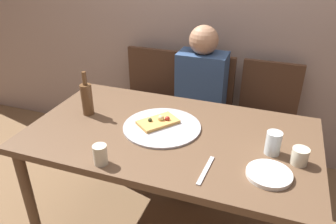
% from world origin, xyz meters
% --- Properties ---
extents(dining_table, '(1.57, 0.88, 0.76)m').
position_xyz_m(dining_table, '(0.00, 0.00, 0.68)').
color(dining_table, brown).
rests_on(dining_table, ground_plane).
extents(pizza_tray, '(0.44, 0.44, 0.01)m').
position_xyz_m(pizza_tray, '(-0.06, 0.03, 0.77)').
color(pizza_tray, '#ADADB2').
rests_on(pizza_tray, dining_table).
extents(pizza_slice_last, '(0.24, 0.25, 0.05)m').
position_xyz_m(pizza_slice_last, '(-0.09, 0.05, 0.78)').
color(pizza_slice_last, tan).
rests_on(pizza_slice_last, pizza_tray).
extents(wine_bottle, '(0.07, 0.07, 0.27)m').
position_xyz_m(wine_bottle, '(-0.54, 0.03, 0.86)').
color(wine_bottle, brown).
rests_on(wine_bottle, dining_table).
extents(tumbler_near, '(0.08, 0.08, 0.12)m').
position_xyz_m(tumbler_near, '(0.54, -0.02, 0.82)').
color(tumbler_near, silver).
rests_on(tumbler_near, dining_table).
extents(tumbler_far, '(0.08, 0.08, 0.08)m').
position_xyz_m(tumbler_far, '(0.66, -0.06, 0.80)').
color(tumbler_far, beige).
rests_on(tumbler_far, dining_table).
extents(wine_glass, '(0.07, 0.07, 0.10)m').
position_xyz_m(wine_glass, '(-0.22, -0.38, 0.81)').
color(wine_glass, beige).
rests_on(wine_glass, dining_table).
extents(plate_stack, '(0.20, 0.20, 0.02)m').
position_xyz_m(plate_stack, '(0.54, -0.20, 0.77)').
color(plate_stack, white).
rests_on(plate_stack, dining_table).
extents(table_knife, '(0.03, 0.22, 0.01)m').
position_xyz_m(table_knife, '(0.26, -0.26, 0.76)').
color(table_knife, '#B7B7BC').
rests_on(table_knife, dining_table).
extents(chair_left, '(0.44, 0.44, 0.90)m').
position_xyz_m(chair_left, '(-0.49, 0.84, 0.51)').
color(chair_left, '#472D1E').
rests_on(chair_left, ground_plane).
extents(chair_middle, '(0.44, 0.44, 0.90)m').
position_xyz_m(chair_middle, '(-0.03, 0.84, 0.51)').
color(chair_middle, '#472D1E').
rests_on(chair_middle, ground_plane).
extents(chair_right, '(0.44, 0.44, 0.90)m').
position_xyz_m(chair_right, '(0.47, 0.84, 0.51)').
color(chair_right, '#472D1E').
rests_on(chair_right, ground_plane).
extents(guest_in_sweater, '(0.36, 0.56, 1.17)m').
position_xyz_m(guest_in_sweater, '(-0.03, 0.69, 0.64)').
color(guest_in_sweater, navy).
rests_on(guest_in_sweater, ground_plane).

